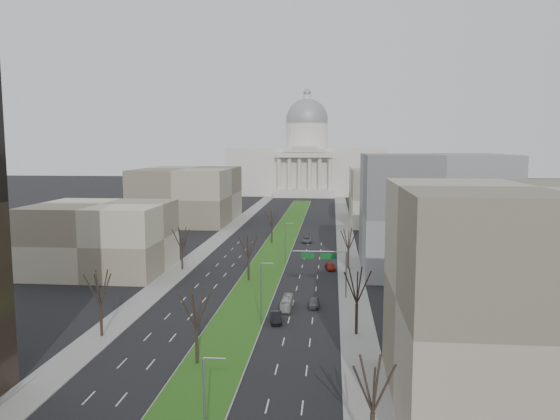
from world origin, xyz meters
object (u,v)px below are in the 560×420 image
Objects in this scene: car_black at (276,317)px; box_van at (287,303)px; car_grey_far at (307,240)px; car_grey_near at (314,303)px; car_red at (330,266)px.

box_van is (0.98, 6.93, 0.16)m from car_black.
car_black is at bearing -92.41° from car_grey_far.
car_red is at bearing 84.35° from car_grey_near.
box_van is at bearing -91.60° from car_grey_far.
car_black is at bearing -96.93° from box_van.
car_grey_near is at bearing -103.84° from car_red.
car_red is 32.06m from car_grey_far.
car_grey_far is (-6.40, 31.42, 0.04)m from car_red.
box_van reaches higher than car_grey_far.
car_grey_far is at bearing 80.79° from car_black.
car_grey_near is 0.83× the size of car_grey_far.
car_red is (2.52, 26.88, -0.05)m from car_grey_near.
car_black is 35.83m from car_red.
car_grey_far is 0.78× the size of box_van.
car_grey_near reaches higher than car_grey_far.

